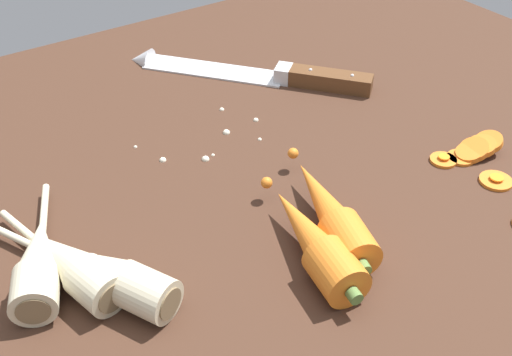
# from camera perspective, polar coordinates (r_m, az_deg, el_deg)

# --- Properties ---
(ground_plane) EXTENTS (1.20, 0.90, 0.04)m
(ground_plane) POSITION_cam_1_polar(r_m,az_deg,el_deg) (0.69, -0.94, -1.49)
(ground_plane) COLOR #42281C
(chefs_knife) EXTENTS (0.25, 0.29, 0.04)m
(chefs_knife) POSITION_cam_1_polar(r_m,az_deg,el_deg) (0.87, -1.22, 9.74)
(chefs_knife) COLOR silver
(chefs_knife) RESTS_ON ground_plane
(whole_carrot) EXTENTS (0.08, 0.19, 0.04)m
(whole_carrot) POSITION_cam_1_polar(r_m,az_deg,el_deg) (0.60, 6.83, -3.22)
(whole_carrot) COLOR orange
(whole_carrot) RESTS_ON ground_plane
(whole_carrot_second) EXTENTS (0.07, 0.18, 0.04)m
(whole_carrot_second) POSITION_cam_1_polar(r_m,az_deg,el_deg) (0.57, 5.33, -5.84)
(whole_carrot_second) COLOR orange
(whole_carrot_second) RESTS_ON ground_plane
(parsnip_front) EXTENTS (0.09, 0.18, 0.04)m
(parsnip_front) POSITION_cam_1_polar(r_m,az_deg,el_deg) (0.59, -19.33, -7.21)
(parsnip_front) COLOR beige
(parsnip_front) RESTS_ON ground_plane
(parsnip_mid_left) EXTENTS (0.06, 0.18, 0.04)m
(parsnip_mid_left) POSITION_cam_1_polar(r_m,az_deg,el_deg) (0.57, -16.45, -7.63)
(parsnip_mid_left) COLOR beige
(parsnip_mid_left) RESTS_ON ground_plane
(parsnip_mid_right) EXTENTS (0.11, 0.20, 0.04)m
(parsnip_mid_right) POSITION_cam_1_polar(r_m,az_deg,el_deg) (0.56, -13.58, -8.50)
(parsnip_mid_right) COLOR beige
(parsnip_mid_right) RESTS_ON ground_plane
(carrot_slice_stack) EXTENTS (0.07, 0.04, 0.03)m
(carrot_slice_stack) POSITION_cam_1_polar(r_m,az_deg,el_deg) (0.75, 19.38, 2.50)
(carrot_slice_stack) COLOR orange
(carrot_slice_stack) RESTS_ON ground_plane
(carrot_slice_stray_mid) EXTENTS (0.03, 0.03, 0.01)m
(carrot_slice_stray_mid) POSITION_cam_1_polar(r_m,az_deg,el_deg) (0.73, 16.76, 1.70)
(carrot_slice_stray_mid) COLOR orange
(carrot_slice_stray_mid) RESTS_ON ground_plane
(carrot_slice_stray_far) EXTENTS (0.04, 0.04, 0.01)m
(carrot_slice_stray_far) POSITION_cam_1_polar(r_m,az_deg,el_deg) (0.72, 21.08, -0.12)
(carrot_slice_stray_far) COLOR orange
(carrot_slice_stray_far) RESTS_ON ground_plane
(mince_crumbs) EXTENTS (0.15, 0.09, 0.01)m
(mince_crumbs) POSITION_cam_1_polar(r_m,az_deg,el_deg) (0.73, -4.13, 3.52)
(mince_crumbs) COLOR silver
(mince_crumbs) RESTS_ON ground_plane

